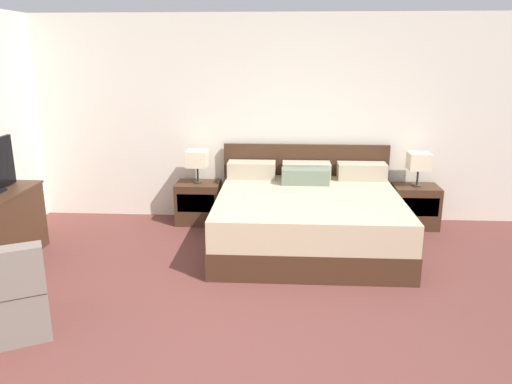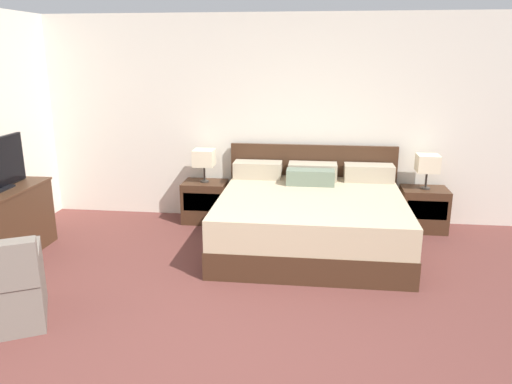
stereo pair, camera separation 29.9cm
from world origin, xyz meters
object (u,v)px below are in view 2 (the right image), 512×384
bed (311,218)px  dresser (5,222)px  table_lamp_right (428,164)px  nightstand_left (205,202)px  nightstand_right (423,209)px  table_lamp_left (204,158)px

bed → dresser: bearing=-167.5°
bed → dresser: bed is taller
table_lamp_right → nightstand_left: bearing=-180.0°
table_lamp_right → nightstand_right: bearing=-90.0°
nightstand_left → table_lamp_left: size_ratio=1.31×
nightstand_left → nightstand_right: size_ratio=1.00×
dresser → nightstand_left: bearing=37.5°
nightstand_left → table_lamp_left: bearing=90.0°
bed → nightstand_right: size_ratio=3.83×
nightstand_right → dresser: bearing=-162.8°
nightstand_left → dresser: size_ratio=0.48×
nightstand_left → nightstand_right: bearing=0.0°
dresser → nightstand_right: bearing=17.2°
nightstand_right → table_lamp_left: bearing=180.0°
table_lamp_left → dresser: table_lamp_left is taller
table_lamp_left → table_lamp_right: size_ratio=1.00×
bed → dresser: (-3.17, -0.70, 0.06)m
table_lamp_left → table_lamp_right: (2.70, 0.00, 0.00)m
nightstand_right → table_lamp_right: (0.00, 0.00, 0.56)m
nightstand_right → dresser: size_ratio=0.48×
nightstand_left → table_lamp_right: (2.70, 0.00, 0.56)m
table_lamp_left → nightstand_right: bearing=-0.0°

